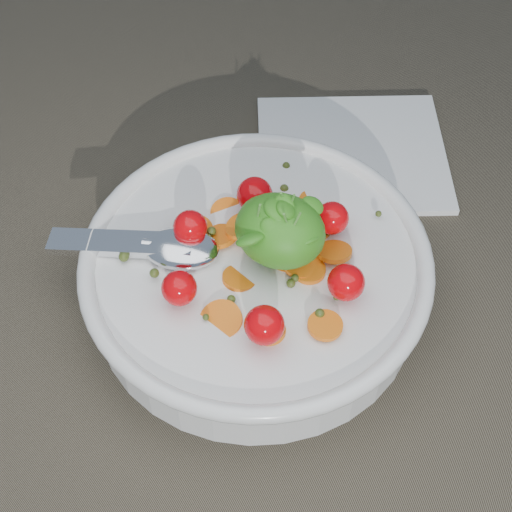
% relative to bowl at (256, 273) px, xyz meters
% --- Properties ---
extents(ground, '(6.00, 6.00, 0.00)m').
position_rel_bowl_xyz_m(ground, '(0.02, 0.01, -0.03)').
color(ground, brown).
rests_on(ground, ground).
extents(bowl, '(0.29, 0.27, 0.12)m').
position_rel_bowl_xyz_m(bowl, '(0.00, 0.00, 0.00)').
color(bowl, white).
rests_on(bowl, ground).
extents(napkin, '(0.22, 0.21, 0.01)m').
position_rel_bowl_xyz_m(napkin, '(0.01, 0.18, -0.03)').
color(napkin, white).
rests_on(napkin, ground).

